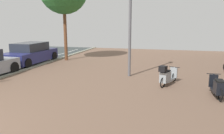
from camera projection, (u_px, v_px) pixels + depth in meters
scooter_near at (217, 87)px, 7.91m from camera, size 0.52×1.65×0.76m
scooter_mid at (167, 76)px, 9.41m from camera, size 0.91×1.63×0.96m
parked_car_far at (31, 54)px, 14.59m from camera, size 1.88×4.14×1.40m
lamp_post at (130, 14)px, 10.59m from camera, size 0.20×0.52×5.60m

